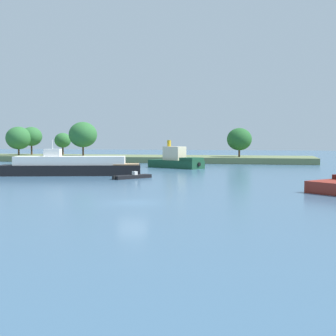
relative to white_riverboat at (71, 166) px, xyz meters
name	(u,v)px	position (x,y,z in m)	size (l,w,h in m)	color
ground_plane	(133,203)	(17.99, -27.83, -1.34)	(400.00, 400.00, 0.00)	#3D607F
treeline_island	(118,152)	(-7.49, 45.60, 0.99)	(86.21, 17.63, 9.68)	#66754C
white_riverboat	(71,166)	(0.00, 0.00, 0.00)	(21.40, 9.35, 5.36)	black
tugboat	(176,161)	(12.04, 21.39, 0.03)	(11.59, 8.94, 5.26)	#19472D
small_motorboat	(132,177)	(10.80, -3.78, -1.08)	(4.55, 5.55, 0.98)	black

